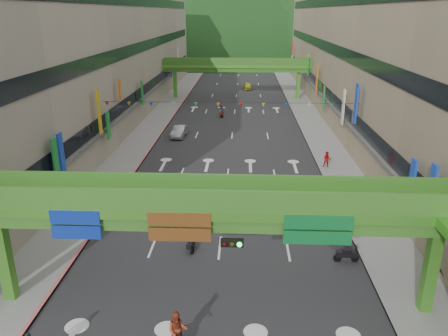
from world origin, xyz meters
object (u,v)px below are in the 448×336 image
object	(u,v)px
car_yellow	(248,86)
overpass_near	(231,223)
scooter_rider_near	(191,238)
pedestrian_red	(327,161)
scooter_rider_mid	(177,332)
car_silver	(179,131)

from	to	relation	value
car_yellow	overpass_near	bearing A→B (deg)	-93.58
overpass_near	scooter_rider_near	size ratio (longest dim) A/B	14.93
overpass_near	scooter_rider_near	bearing A→B (deg)	113.68
overpass_near	pedestrian_red	bearing A→B (deg)	68.69
scooter_rider_near	scooter_rider_mid	xyz separation A→B (m)	(0.45, -9.23, 0.29)
overpass_near	scooter_rider_mid	world-z (taller)	overpass_near
car_yellow	pedestrian_red	xyz separation A→B (m)	(7.66, -46.95, 0.14)
scooter_rider_near	overpass_near	bearing A→B (deg)	-66.32
scooter_rider_mid	car_yellow	size ratio (longest dim) A/B	0.56
scooter_rider_near	scooter_rider_mid	size ratio (longest dim) A/B	0.85
pedestrian_red	car_yellow	bearing A→B (deg)	105.01
overpass_near	pedestrian_red	xyz separation A→B (m)	(8.87, 22.73, -4.40)
car_yellow	scooter_rider_mid	bearing A→B (deg)	-95.36
car_silver	scooter_rider_mid	bearing A→B (deg)	-77.68
scooter_rider_mid	car_silver	distance (m)	37.09
scooter_rider_mid	car_silver	world-z (taller)	scooter_rider_mid
scooter_rider_near	pedestrian_red	bearing A→B (deg)	54.68
overpass_near	car_yellow	distance (m)	69.84
scooter_rider_near	car_yellow	size ratio (longest dim) A/B	0.48
scooter_rider_near	car_yellow	xyz separation A→B (m)	(3.98, 63.37, -0.19)
scooter_rider_near	scooter_rider_mid	distance (m)	9.24
car_yellow	scooter_rider_near	bearing A→B (deg)	-96.18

